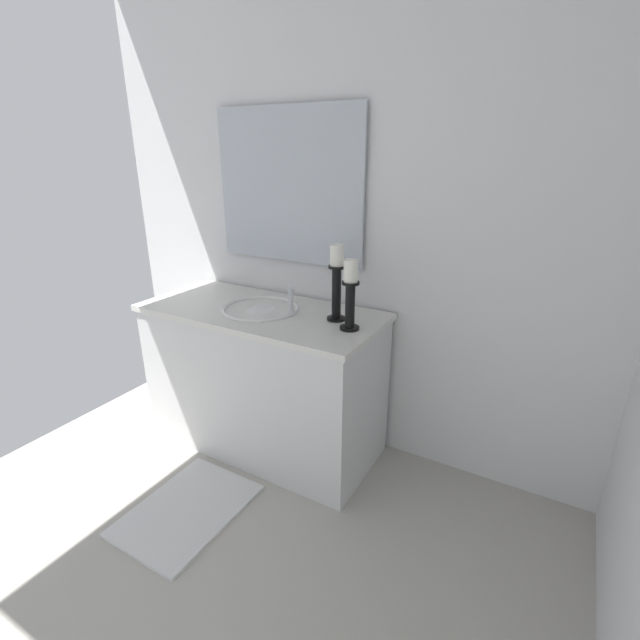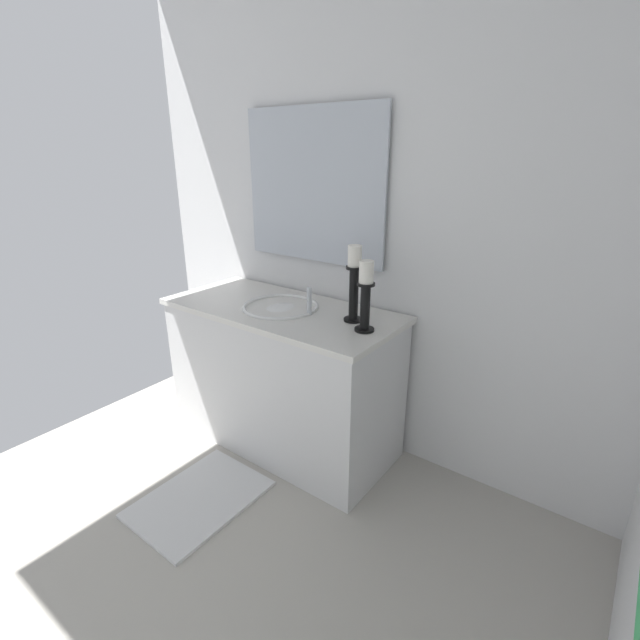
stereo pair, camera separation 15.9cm
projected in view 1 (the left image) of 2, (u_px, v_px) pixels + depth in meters
name	position (u px, v px, depth m)	size (l,w,h in m)	color
floor	(183.00, 582.00, 1.76)	(2.44, 2.84, 0.02)	#B2ADA3
wall_left	(334.00, 223.00, 2.32)	(0.04, 2.84, 2.45)	white
vanity_cabinet	(264.00, 379.00, 2.46)	(0.58, 1.28, 0.81)	silver
sink_basin	(261.00, 316.00, 2.33)	(0.40, 0.40, 0.24)	white
mirror	(288.00, 187.00, 2.34)	(0.02, 0.87, 0.78)	silver
candle_holder_tall	(350.00, 293.00, 2.00)	(0.09, 0.09, 0.32)	black
candle_holder_short	(337.00, 280.00, 2.10)	(0.09, 0.09, 0.36)	black
bath_mat	(187.00, 510.00, 2.09)	(0.60, 0.44, 0.02)	silver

